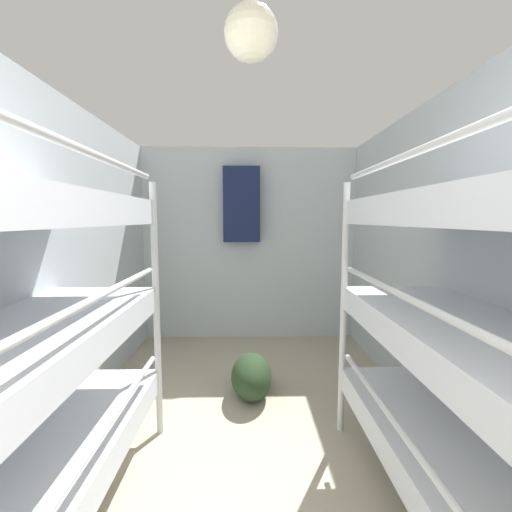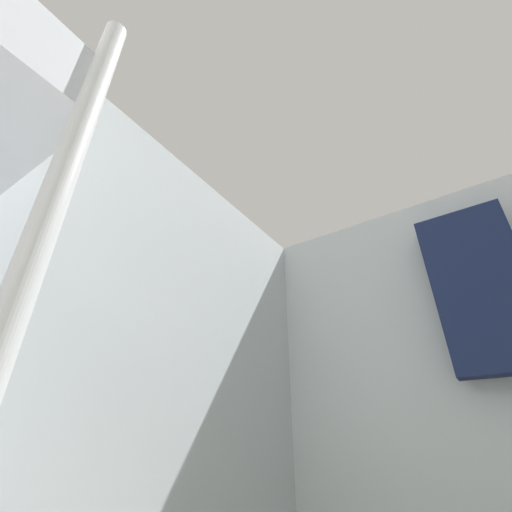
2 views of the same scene
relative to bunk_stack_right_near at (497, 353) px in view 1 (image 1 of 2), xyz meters
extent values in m
cube|color=silver|center=(-2.33, 0.77, 0.21)|extent=(0.06, 4.57, 2.39)
cube|color=silver|center=(0.37, 0.77, 0.21)|extent=(0.06, 4.57, 2.39)
cube|color=silver|center=(-0.98, 3.02, 0.21)|extent=(2.76, 0.06, 2.39)
cylinder|color=silver|center=(-1.62, 1.01, -0.10)|extent=(0.04, 0.04, 1.75)
cube|color=silver|center=(-1.96, 0.06, -0.60)|extent=(0.68, 1.94, 0.16)
cylinder|color=silver|center=(-1.62, 0.06, -0.38)|extent=(0.03, 1.65, 0.03)
cube|color=silver|center=(-1.96, 0.06, -0.01)|extent=(0.68, 1.94, 0.16)
cylinder|color=silver|center=(-1.62, 0.06, 0.21)|extent=(0.03, 1.65, 0.03)
cylinder|color=silver|center=(-1.62, 0.06, 0.79)|extent=(0.03, 1.65, 0.03)
cylinder|color=silver|center=(-0.33, 1.01, -0.10)|extent=(0.04, 0.04, 1.75)
cube|color=silver|center=(0.01, 0.06, -0.60)|extent=(0.68, 1.94, 0.16)
cylinder|color=silver|center=(-0.33, 0.06, -0.38)|extent=(0.03, 1.65, 0.03)
cube|color=silver|center=(0.01, 0.06, -0.01)|extent=(0.68, 1.94, 0.16)
cylinder|color=silver|center=(-0.33, 0.06, 0.21)|extent=(0.03, 1.65, 0.03)
cube|color=silver|center=(0.01, 0.06, 0.58)|extent=(0.68, 1.94, 0.16)
cylinder|color=silver|center=(-0.33, 0.06, 0.79)|extent=(0.03, 1.65, 0.03)
ellipsoid|color=#23381E|center=(-0.97, 1.51, -0.81)|extent=(0.35, 0.58, 0.35)
cube|color=#192347|center=(-1.07, 2.87, 0.71)|extent=(0.44, 0.12, 0.90)
sphere|color=#F4EFCC|center=(-0.98, 0.31, 1.35)|extent=(0.24, 0.24, 0.24)
camera|label=1|loc=(-0.99, -1.29, 0.53)|focal=24.00mm
camera|label=2|loc=(-1.13, 0.84, -0.05)|focal=24.00mm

